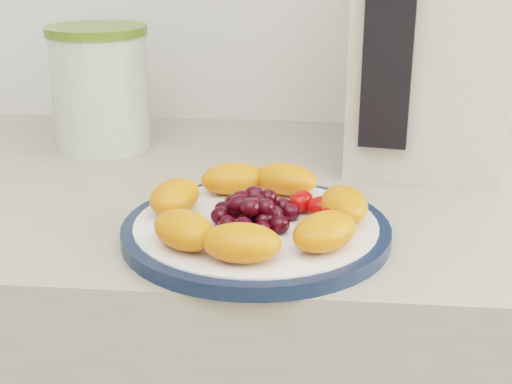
# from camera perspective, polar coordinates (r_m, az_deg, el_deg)

# --- Properties ---
(plate_rim) EXTENTS (0.28, 0.28, 0.01)m
(plate_rim) POSITION_cam_1_polar(r_m,az_deg,el_deg) (0.73, -0.00, -3.12)
(plate_rim) COLOR #121F38
(plate_rim) RESTS_ON counter
(plate_face) EXTENTS (0.25, 0.25, 0.02)m
(plate_face) POSITION_cam_1_polar(r_m,az_deg,el_deg) (0.73, -0.00, -3.04)
(plate_face) COLOR white
(plate_face) RESTS_ON counter
(canister) EXTENTS (0.15, 0.15, 0.16)m
(canister) POSITION_cam_1_polar(r_m,az_deg,el_deg) (1.04, -12.32, 7.78)
(canister) COLOR #3F5C1B
(canister) RESTS_ON counter
(canister_lid) EXTENTS (0.16, 0.16, 0.01)m
(canister_lid) POSITION_cam_1_polar(r_m,az_deg,el_deg) (1.03, -12.68, 12.51)
(canister_lid) COLOR #506921
(canister_lid) RESTS_ON canister
(appliance_body) EXTENTS (0.24, 0.30, 0.34)m
(appliance_body) POSITION_cam_1_polar(r_m,az_deg,el_deg) (1.00, 14.11, 12.25)
(appliance_body) COLOR beige
(appliance_body) RESTS_ON counter
(appliance_panel) EXTENTS (0.06, 0.03, 0.25)m
(appliance_panel) POSITION_cam_1_polar(r_m,az_deg,el_deg) (0.86, 10.57, 11.62)
(appliance_panel) COLOR black
(appliance_panel) RESTS_ON appliance_body
(fruit_plate) EXTENTS (0.24, 0.23, 0.03)m
(fruit_plate) POSITION_cam_1_polar(r_m,az_deg,el_deg) (0.72, 0.29, -1.24)
(fruit_plate) COLOR #DE5713
(fruit_plate) RESTS_ON plate_face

